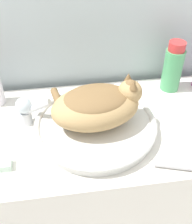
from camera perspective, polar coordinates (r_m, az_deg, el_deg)
The scene contains 7 objects.
vanity_counter at distance 1.34m, azimuth 1.17°, elevation -15.98°, with size 1.14×0.54×0.83m.
sink_basin at distance 0.98m, azimuth -0.10°, elevation -2.75°, with size 0.43×0.43×0.05m.
cat at distance 0.92m, azimuth 0.26°, elevation 1.56°, with size 0.32×0.30×0.16m.
faucet at distance 1.02m, azimuth -13.92°, elevation 0.54°, with size 0.13×0.07×0.12m.
mouthwash_bottle at distance 1.19m, azimuth 15.36°, elevation 8.76°, with size 0.08×0.08×0.21m.
cream_tube at distance 0.91m, azimuth 17.49°, elevation -10.21°, with size 0.18×0.08×0.04m.
soap_bar at distance 0.93m, azimuth -19.00°, elevation -10.18°, with size 0.07×0.04×0.02m.
Camera 1 is at (-0.13, -0.47, 1.52)m, focal length 45.00 mm.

